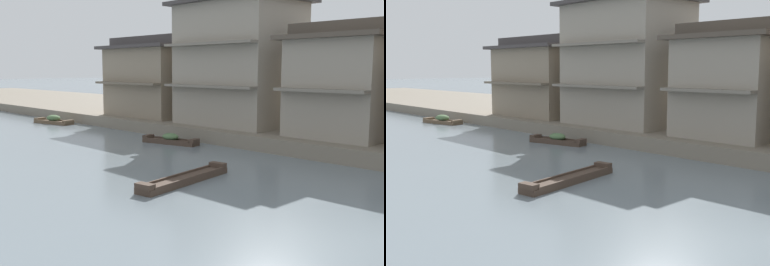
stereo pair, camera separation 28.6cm
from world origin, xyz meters
The scene contains 7 objects.
riverbank_right centered at (16.43, 30.00, 0.40)m, with size 18.00×110.00×0.80m, color slate.
boat_moored_nearest centered at (-0.10, 9.55, 0.14)m, with size 5.07×1.56×0.43m.
boat_moored_third centered at (5.86, 17.16, 0.23)m, with size 1.67×3.77×0.64m.
boat_moored_far centered at (5.86, 31.64, 0.26)m, with size 1.82×3.95×0.71m.
house_waterfront_second centered at (11.47, 8.70, 3.81)m, with size 6.85×5.94×6.14m.
house_waterfront_tall centered at (11.28, 16.44, 5.09)m, with size 6.49×8.15×8.74m.
house_waterfront_narrow centered at (11.20, 24.84, 3.79)m, with size 6.31×8.12×6.14m.
Camera 1 is at (-12.44, -3.55, 4.48)m, focal length 43.51 mm.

